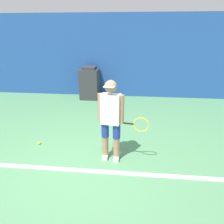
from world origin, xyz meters
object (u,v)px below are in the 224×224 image
Objects in this scene: covered_chair at (90,83)px; tennis_player at (111,118)px; water_bottle at (105,96)px; tennis_ball at (39,143)px.

tennis_player is at bearing -72.80° from covered_chair.
tennis_player is 4.15m from covered_chair.
covered_chair is at bearing 162.95° from water_bottle.
tennis_player is 1.86m from tennis_ball.
tennis_player is at bearing -79.98° from water_bottle.
covered_chair is 0.72m from water_bottle.
tennis_ball is 3.63m from covered_chair.
covered_chair is 4.20× the size of water_bottle.
water_bottle is (0.96, 3.40, 0.09)m from tennis_ball.
water_bottle is at bearing 74.20° from tennis_ball.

